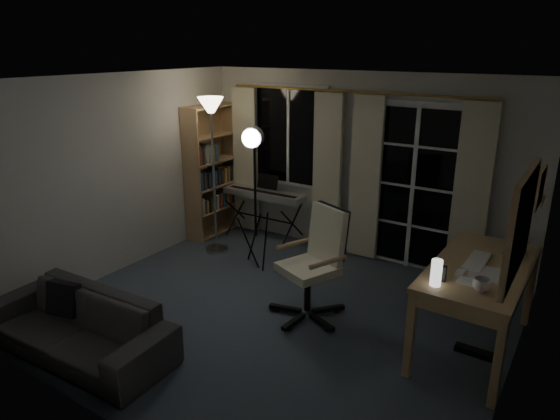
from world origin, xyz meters
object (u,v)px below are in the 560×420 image
Objects in this scene: office_chair at (319,253)px; studio_light at (253,154)px; desk at (480,276)px; keyboard_piano at (264,195)px; sofa at (75,317)px; mug at (481,283)px; torchiere_lamp at (212,129)px; bookshelf at (209,174)px; monitor at (519,222)px.

studio_light is at bearing 177.61° from office_chair.
desk is at bearing -25.65° from studio_light.
keyboard_piano is 3.40m from desk.
keyboard_piano is at bearing 90.72° from sofa.
studio_light reaches higher than mug.
sofa is at bearing -144.73° from desk.
studio_light is at bearing 80.94° from sofa.
keyboard_piano is at bearing 160.39° from desk.
torchiere_lamp reaches higher than studio_light.
torchiere_lamp is 2.33m from office_chair.
studio_light is at bearing -63.00° from keyboard_piano.
bookshelf is at bearing 105.80° from sofa.
bookshelf is 2.78m from office_chair.
desk is (1.51, 0.22, 0.05)m from office_chair.
desk is (3.18, -1.21, 0.06)m from keyboard_piano.
office_chair is 0.61× the size of sofa.
monitor reaches higher than office_chair.
bookshelf is 1.21× the size of desk.
torchiere_lamp is at bearing 149.52° from studio_light.
bookshelf is 4.24m from monitor.
desk reaches higher than sofa.
desk is 0.65m from monitor.
sofa is (0.48, -2.55, -1.30)m from torchiere_lamp.
bookshelf is 1.54m from studio_light.
mug is at bearing -28.18° from keyboard_piano.
office_chair is at bearing -43.42° from studio_light.
studio_light is at bearing -11.99° from torchiere_lamp.
bookshelf reaches higher than keyboard_piano.
keyboard_piano is 0.64× the size of sofa.
monitor reaches higher than mug.
sofa is (-0.28, -2.38, -1.10)m from studio_light.
sofa is at bearing -79.25° from torchiere_lamp.
keyboard_piano is 1.26m from studio_light.
mug is at bearing 24.07° from sofa.
office_chair is 0.73× the size of desk.
mug is 0.07× the size of sofa.
desk is 3.66m from sofa.
office_chair is at bearing 48.28° from sofa.
torchiere_lamp reaches higher than office_chair.
mug is (4.10, -1.50, 0.00)m from bookshelf.
desk is at bearing 30.85° from office_chair.
studio_light is 13.32× the size of mug.
torchiere_lamp is 1.69× the size of keyboard_piano.
torchiere_lamp is 1.09× the size of sofa.
desk is at bearing -14.72° from bookshelf.
office_chair reaches higher than sofa.
monitor is (3.69, -0.06, -0.52)m from torchiere_lamp.
studio_light is 1.55m from office_chair.
office_chair is at bearing -26.83° from bookshelf.
keyboard_piano is 0.78× the size of desk.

